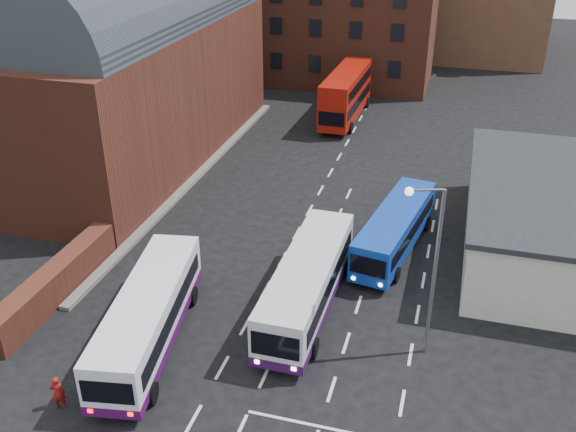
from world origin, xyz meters
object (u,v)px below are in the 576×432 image
(bus_red_double, at_px, (346,94))
(pedestrian_beige, at_px, (88,366))
(bus_white_inbound, at_px, (307,281))
(bus_blue, at_px, (395,228))
(bus_white_outbound, at_px, (148,314))
(street_lamp, at_px, (430,258))
(pedestrian_red, at_px, (58,392))

(bus_red_double, height_order, pedestrian_beige, bus_red_double)
(bus_white_inbound, relative_size, pedestrian_beige, 7.88)
(bus_blue, distance_m, pedestrian_beige, 18.39)
(bus_white_inbound, relative_size, bus_red_double, 0.98)
(bus_white_outbound, relative_size, bus_blue, 1.09)
(bus_white_outbound, xyz_separation_m, pedestrian_beige, (-1.50, -2.93, -1.01))
(street_lamp, bearing_deg, bus_red_double, 107.25)
(bus_red_double, distance_m, pedestrian_red, 38.91)
(bus_red_double, distance_m, pedestrian_beige, 37.05)
(bus_white_inbound, height_order, street_lamp, street_lamp)
(street_lamp, distance_m, pedestrian_beige, 15.41)
(bus_blue, height_order, street_lamp, street_lamp)
(bus_blue, xyz_separation_m, pedestrian_beige, (-11.29, -14.49, -0.86))
(pedestrian_beige, bearing_deg, pedestrian_red, 89.94)
(bus_white_inbound, bearing_deg, bus_white_outbound, 36.19)
(pedestrian_red, distance_m, pedestrian_beige, 1.87)
(bus_white_outbound, distance_m, pedestrian_beige, 3.44)
(pedestrian_beige, bearing_deg, bus_blue, -120.60)
(bus_blue, distance_m, bus_red_double, 23.49)
(pedestrian_red, bearing_deg, bus_white_outbound, -132.06)
(bus_white_inbound, bearing_deg, pedestrian_red, 49.56)
(bus_white_inbound, bearing_deg, bus_red_double, -82.03)
(pedestrian_beige, bearing_deg, bus_white_outbound, -109.83)
(street_lamp, height_order, pedestrian_beige, street_lamp)
(pedestrian_red, height_order, pedestrian_beige, pedestrian_red)
(bus_blue, bearing_deg, bus_white_outbound, 59.34)
(pedestrian_red, bearing_deg, street_lamp, -173.36)
(bus_blue, relative_size, pedestrian_beige, 7.21)
(bus_white_inbound, height_order, bus_blue, bus_white_inbound)
(bus_white_inbound, xyz_separation_m, pedestrian_beige, (-7.85, -7.50, -1.05))
(street_lamp, height_order, pedestrian_red, street_lamp)
(street_lamp, relative_size, pedestrian_beige, 6.16)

